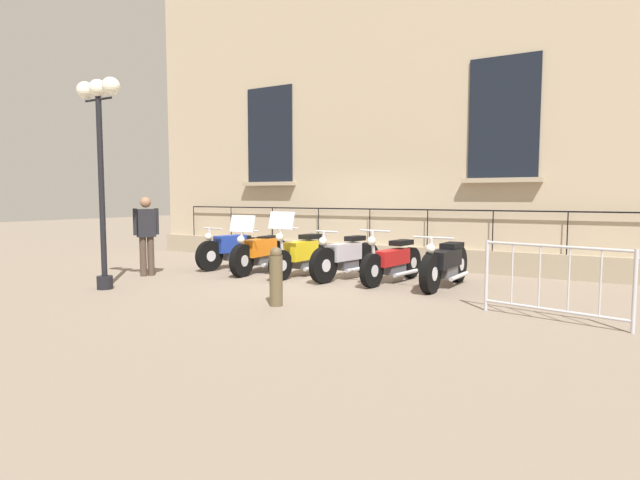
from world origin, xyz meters
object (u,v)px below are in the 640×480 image
(motorcycle_orange, at_px, (260,252))
(pedestrian_standing, at_px, (146,231))
(motorcycle_blue, at_px, (232,250))
(lamppost, at_px, (100,140))
(bollard, at_px, (276,276))
(crowd_barrier, at_px, (554,280))
(motorcycle_red, at_px, (393,262))
(motorcycle_black, at_px, (445,264))
(motorcycle_yellow, at_px, (302,255))
(motorcycle_silver, at_px, (346,258))

(motorcycle_orange, relative_size, pedestrian_standing, 1.27)
(motorcycle_blue, bearing_deg, motorcycle_orange, 77.45)
(lamppost, distance_m, bollard, 4.21)
(crowd_barrier, bearing_deg, motorcycle_red, -120.55)
(motorcycle_black, bearing_deg, motorcycle_red, -89.72)
(motorcycle_orange, xyz_separation_m, bollard, (2.67, 2.31, 0.01))
(crowd_barrier, bearing_deg, lamppost, -78.44)
(motorcycle_yellow, xyz_separation_m, motorcycle_red, (-0.21, 1.98, -0.04))
(pedestrian_standing, bearing_deg, bollard, 75.33)
(motorcycle_silver, relative_size, crowd_barrier, 1.11)
(crowd_barrier, bearing_deg, motorcycle_blue, -104.13)
(motorcycle_black, xyz_separation_m, crowd_barrier, (1.82, 2.03, 0.13))
(motorcycle_blue, distance_m, motorcycle_silver, 3.07)
(motorcycle_yellow, bearing_deg, pedestrian_standing, -60.25)
(motorcycle_blue, relative_size, lamppost, 0.53)
(motorcycle_red, height_order, pedestrian_standing, pedestrian_standing)
(motorcycle_silver, bearing_deg, motorcycle_red, 94.69)
(motorcycle_silver, distance_m, motorcycle_red, 0.99)
(motorcycle_yellow, distance_m, motorcycle_black, 3.04)
(motorcycle_blue, xyz_separation_m, motorcycle_black, (-0.03, 5.10, -0.01))
(motorcycle_black, relative_size, lamppost, 0.58)
(motorcycle_blue, relative_size, motorcycle_yellow, 0.95)
(motorcycle_yellow, xyz_separation_m, motorcycle_silver, (-0.13, 1.00, -0.02))
(lamppost, bearing_deg, pedestrian_standing, -158.79)
(crowd_barrier, bearing_deg, motorcycle_orange, -104.39)
(motorcycle_blue, bearing_deg, motorcycle_silver, 88.91)
(bollard, bearing_deg, motorcycle_yellow, -155.18)
(motorcycle_blue, xyz_separation_m, motorcycle_silver, (0.06, 3.07, -0.01))
(motorcycle_blue, bearing_deg, lamppost, -3.84)
(motorcycle_yellow, height_order, crowd_barrier, motorcycle_yellow)
(lamppost, relative_size, pedestrian_standing, 2.24)
(motorcycle_yellow, relative_size, motorcycle_black, 0.96)
(motorcycle_red, bearing_deg, motorcycle_black, 90.28)
(motorcycle_yellow, relative_size, bollard, 2.29)
(bollard, bearing_deg, motorcycle_silver, -174.89)
(motorcycle_orange, bearing_deg, motorcycle_red, 94.64)
(motorcycle_blue, relative_size, crowd_barrier, 1.05)
(motorcycle_orange, bearing_deg, motorcycle_silver, 94.61)
(motorcycle_silver, bearing_deg, motorcycle_black, 92.42)
(motorcycle_silver, height_order, lamppost, lamppost)
(motorcycle_black, height_order, crowd_barrier, crowd_barrier)
(motorcycle_red, distance_m, bollard, 3.01)
(motorcycle_black, distance_m, pedestrian_standing, 6.20)
(motorcycle_black, bearing_deg, crowd_barrier, 48.08)
(motorcycle_blue, bearing_deg, bollard, 48.90)
(motorcycle_orange, xyz_separation_m, motorcycle_red, (-0.25, 3.04, -0.04))
(motorcycle_orange, bearing_deg, bollard, 40.88)
(bollard, xyz_separation_m, pedestrian_standing, (-1.08, -4.12, 0.49))
(motorcycle_yellow, bearing_deg, motorcycle_black, 94.00)
(motorcycle_silver, relative_size, motorcycle_red, 1.00)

